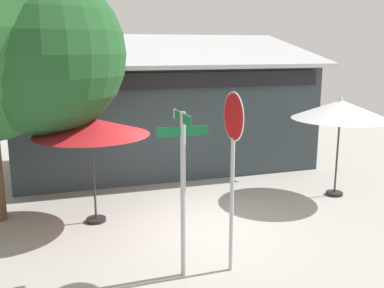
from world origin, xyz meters
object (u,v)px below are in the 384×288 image
object	(u,v)px
stop_sign	(233,147)
patio_umbrella_crimson_left	(92,127)
patio_umbrella_ivory_center	(340,110)
street_sign_post	(183,177)

from	to	relation	value
stop_sign	patio_umbrella_crimson_left	xyz separation A→B (m)	(-2.08, 2.95, -0.06)
patio_umbrella_crimson_left	patio_umbrella_ivory_center	size ratio (longest dim) A/B	0.96
stop_sign	patio_umbrella_ivory_center	size ratio (longest dim) A/B	1.21
street_sign_post	patio_umbrella_ivory_center	xyz separation A→B (m)	(5.02, 2.84, 0.53)
stop_sign	patio_umbrella_ivory_center	world-z (taller)	stop_sign
patio_umbrella_ivory_center	patio_umbrella_crimson_left	bearing A→B (deg)	179.78
street_sign_post	stop_sign	world-z (taller)	stop_sign
street_sign_post	patio_umbrella_crimson_left	xyz separation A→B (m)	(-1.23, 2.87, 0.41)
street_sign_post	patio_umbrella_ivory_center	size ratio (longest dim) A/B	1.09
stop_sign	patio_umbrella_crimson_left	size ratio (longest dim) A/B	1.25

